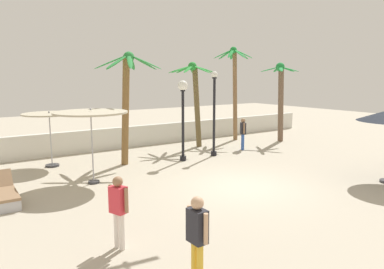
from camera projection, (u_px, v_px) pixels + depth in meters
name	position (u px, v px, depth m)	size (l,w,h in m)	color
ground_plane	(242.00, 187.00, 12.22)	(56.00, 56.00, 0.00)	#B2A893
boundary_wall	(133.00, 136.00, 19.11)	(25.20, 0.30, 1.10)	silver
patio_umbrella_0	(91.00, 115.00, 12.25)	(2.50, 2.50, 2.65)	#333338
patio_umbrella_2	(49.00, 119.00, 14.65)	(2.12, 2.12, 2.32)	#333338
palm_tree_0	(235.00, 81.00, 20.64)	(2.24, 2.32, 5.38)	brown
palm_tree_1	(195.00, 92.00, 18.62)	(2.54, 2.54, 4.45)	brown
palm_tree_2	(127.00, 93.00, 14.93)	(2.82, 2.75, 4.73)	brown
palm_tree_3	(281.00, 93.00, 20.29)	(2.01, 2.06, 4.48)	brown
lamp_post_0	(214.00, 110.00, 16.67)	(0.30, 0.30, 3.95)	black
lamp_post_1	(183.00, 106.00, 15.62)	(0.44, 0.44, 3.55)	black
lounge_chair_0	(6.00, 191.00, 10.57)	(0.57, 1.90, 0.84)	#B7B7BC
guest_1	(243.00, 131.00, 18.20)	(0.39, 0.50, 1.62)	#3359B2
guest_2	(197.00, 233.00, 6.24)	(0.25, 0.56, 1.68)	gold
guest_3	(118.00, 206.00, 7.68)	(0.35, 0.53, 1.63)	silver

